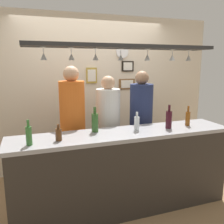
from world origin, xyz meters
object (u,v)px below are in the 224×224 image
at_px(picture_frame_upper_small, 128,66).
at_px(person_right_navy_shirt, 141,116).
at_px(person_left_orange_shirt, 73,118).
at_px(person_middle_white_patterned_shirt, 108,122).
at_px(bottle_beer_green_import, 29,135).
at_px(picture_frame_crest, 92,75).
at_px(bottle_soda_clear, 137,123).
at_px(bottle_beer_brown_stubby, 59,134).
at_px(picture_frame_lower_pair, 127,84).
at_px(wall_clock, 122,52).
at_px(bottle_champagne_green, 95,122).
at_px(bottle_wine_dark_red, 169,119).
at_px(bottle_beer_amber_tall, 188,118).

bearing_deg(picture_frame_upper_small, person_right_navy_shirt, -97.74).
bearing_deg(person_left_orange_shirt, person_middle_white_patterned_shirt, -0.00).
bearing_deg(person_left_orange_shirt, bottle_beer_green_import, -127.81).
height_order(person_right_navy_shirt, picture_frame_upper_small, picture_frame_upper_small).
relative_size(person_middle_white_patterned_shirt, picture_frame_crest, 6.30).
relative_size(person_left_orange_shirt, bottle_soda_clear, 7.72).
distance_m(bottle_beer_green_import, bottle_beer_brown_stubby, 0.30).
height_order(person_left_orange_shirt, bottle_beer_green_import, person_left_orange_shirt).
distance_m(person_left_orange_shirt, person_middle_white_patterned_shirt, 0.52).
bearing_deg(picture_frame_lower_pair, wall_clock, -176.36).
bearing_deg(person_middle_white_patterned_shirt, picture_frame_crest, 92.44).
bearing_deg(bottle_champagne_green, wall_clock, 56.33).
bearing_deg(picture_frame_lower_pair, picture_frame_upper_small, 0.00).
bearing_deg(person_middle_white_patterned_shirt, person_right_navy_shirt, 0.00).
bearing_deg(picture_frame_crest, person_right_navy_shirt, -55.26).
xyz_separation_m(bottle_beer_brown_stubby, picture_frame_crest, (0.75, 1.47, 0.53)).
height_order(bottle_beer_brown_stubby, bottle_champagne_green, bottle_champagne_green).
height_order(person_middle_white_patterned_shirt, bottle_wine_dark_red, person_middle_white_patterned_shirt).
bearing_deg(bottle_beer_green_import, bottle_champagne_green, 18.36).
xyz_separation_m(bottle_beer_green_import, picture_frame_lower_pair, (1.69, 1.52, 0.34)).
bearing_deg(bottle_beer_green_import, bottle_soda_clear, 6.19).
xyz_separation_m(bottle_soda_clear, wall_clock, (0.35, 1.38, 0.91)).
relative_size(bottle_beer_green_import, picture_frame_upper_small, 1.18).
height_order(bottle_soda_clear, wall_clock, wall_clock).
distance_m(bottle_soda_clear, bottle_champagne_green, 0.51).
height_order(person_right_navy_shirt, bottle_soda_clear, person_right_navy_shirt).
distance_m(person_left_orange_shirt, bottle_beer_amber_tall, 1.54).
bearing_deg(bottle_beer_brown_stubby, person_middle_white_patterned_shirt, 41.13).
bearing_deg(bottle_wine_dark_red, bottle_beer_brown_stubby, -178.11).
bearing_deg(picture_frame_crest, bottle_wine_dark_red, -66.56).
height_order(person_left_orange_shirt, bottle_beer_brown_stubby, person_left_orange_shirt).
distance_m(person_left_orange_shirt, bottle_beer_green_import, 0.92).
distance_m(bottle_beer_brown_stubby, bottle_champagne_green, 0.50).
distance_m(bottle_beer_brown_stubby, picture_frame_crest, 1.74).
bearing_deg(picture_frame_upper_small, bottle_beer_green_import, -138.21).
xyz_separation_m(person_right_navy_shirt, bottle_beer_brown_stubby, (-1.30, -0.68, 0.05)).
bearing_deg(bottle_soda_clear, picture_frame_upper_small, 71.76).
relative_size(bottle_wine_dark_red, picture_frame_crest, 1.15).
relative_size(bottle_beer_amber_tall, wall_clock, 1.18).
bearing_deg(person_left_orange_shirt, picture_frame_crest, 58.76).
bearing_deg(person_left_orange_shirt, bottle_beer_amber_tall, -22.79).
relative_size(bottle_wine_dark_red, picture_frame_lower_pair, 1.00).
relative_size(bottle_beer_amber_tall, bottle_beer_green_import, 1.00).
xyz_separation_m(picture_frame_lower_pair, wall_clock, (-0.10, -0.01, 0.56)).
bearing_deg(bottle_beer_amber_tall, bottle_wine_dark_red, -172.10).
bearing_deg(bottle_champagne_green, picture_frame_lower_pair, 53.50).
bearing_deg(wall_clock, picture_frame_upper_small, 3.28).
relative_size(person_middle_white_patterned_shirt, bottle_champagne_green, 5.46).
distance_m(bottle_beer_brown_stubby, wall_clock, 2.17).
bearing_deg(bottle_wine_dark_red, picture_frame_crest, 113.44).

